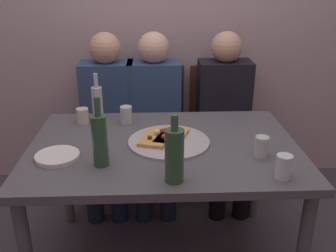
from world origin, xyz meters
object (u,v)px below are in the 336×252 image
chair_left (111,122)px  guest_by_wall (225,111)px  wine_bottle (97,101)px  water_bottle (100,139)px  pizza_tray (169,142)px  tumbler_near (262,147)px  beer_bottle (174,155)px  wine_glass (126,115)px  short_glass (284,167)px  chair_middle (155,121)px  pizza_slice_last (156,137)px  guest_in_beanie (155,112)px  pizza_slice_extra (171,136)px  chair_right (221,120)px  dining_table (164,159)px  guest_in_sweater (107,113)px  tumbler_far (83,116)px  plate_stack (57,156)px

chair_left → guest_by_wall: size_ratio=0.77×
wine_bottle → water_bottle: (0.09, -0.59, 0.03)m
pizza_tray → tumbler_near: size_ratio=4.14×
beer_bottle → wine_glass: beer_bottle is taller
pizza_tray → guest_by_wall: (0.42, 0.69, -0.10)m
short_glass → chair_middle: 1.35m
pizza_slice_last → guest_in_beanie: bearing=90.2°
pizza_tray → pizza_slice_extra: 0.04m
pizza_slice_last → chair_right: chair_right is taller
beer_bottle → water_bottle: 0.35m
dining_table → guest_in_beanie: (-0.04, 0.70, -0.01)m
tumbler_near → chair_middle: (-0.49, 1.01, -0.27)m
pizza_slice_extra → water_bottle: water_bottle is taller
guest_by_wall → guest_in_sweater: bearing=0.0°
pizza_slice_extra → tumbler_far: bearing=152.3°
tumbler_far → wine_glass: wine_glass is taller
pizza_slice_last → beer_bottle: 0.41m
pizza_tray → wine_bottle: bearing=137.3°
tumbler_far → dining_table: bearing=-33.7°
tumbler_far → plate_stack: bearing=-96.2°
chair_left → guest_in_beanie: size_ratio=0.77×
beer_bottle → dining_table: bearing=95.2°
dining_table → pizza_slice_last: pizza_slice_last is taller
wine_bottle → short_glass: 1.14m
water_bottle → short_glass: water_bottle is taller
beer_bottle → guest_in_sweater: bearing=110.4°
wine_bottle → guest_in_sweater: bearing=87.6°
wine_bottle → beer_bottle: size_ratio=0.91×
beer_bottle → chair_left: (-0.39, 1.21, -0.34)m
beer_bottle → short_glass: bearing=0.2°
pizza_tray → chair_right: chair_right is taller
pizza_tray → pizza_slice_extra: bearing=63.0°
beer_bottle → guest_in_sweater: size_ratio=0.25×
short_glass → guest_by_wall: size_ratio=0.09×
pizza_slice_last → chair_right: size_ratio=0.28×
wine_bottle → guest_in_beanie: bearing=43.4°
tumbler_near → wine_glass: (-0.65, 0.44, -0.00)m
chair_right → guest_by_wall: (-0.00, -0.15, 0.13)m
chair_left → guest_in_sweater: (0.00, -0.15, 0.13)m
pizza_slice_last → tumbler_near: size_ratio=2.49×
dining_table → beer_bottle: (0.03, -0.35, 0.20)m
water_bottle → tumbler_near: (0.74, 0.05, -0.08)m
pizza_tray → tumbler_near: (0.42, -0.17, 0.04)m
plate_stack → chair_left: 1.02m
guest_in_sweater → beer_bottle: bearing=110.4°
pizza_slice_extra → chair_middle: (-0.08, 0.81, -0.24)m
dining_table → guest_in_sweater: guest_in_sweater is taller
chair_right → pizza_slice_extra: bearing=63.4°
wine_glass → guest_in_sweater: 0.46m
wine_bottle → wine_glass: size_ratio=2.68×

